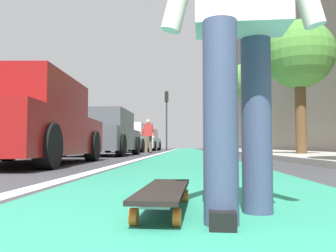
{
  "coord_description": "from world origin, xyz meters",
  "views": [
    {
      "loc": [
        -0.44,
        0.06,
        0.31
      ],
      "look_at": [
        10.41,
        0.65,
        0.95
      ],
      "focal_mm": 37.12,
      "sensor_mm": 36.0,
      "label": 1
    }
  ],
  "objects_px": {
    "parked_car_mid": "(103,134)",
    "street_tree_mid": "(299,56)",
    "parked_car_near": "(23,123)",
    "parked_car_end": "(145,140)",
    "pedestrian_distant": "(148,134)",
    "traffic_light": "(167,110)",
    "skateboard": "(164,192)",
    "street_tree_far": "(248,83)",
    "skater_person": "(240,4)",
    "parked_car_far": "(130,138)"
  },
  "relations": [
    {
      "from": "parked_car_far",
      "to": "street_tree_far",
      "type": "relative_size",
      "value": 0.99
    },
    {
      "from": "skateboard",
      "to": "parked_car_end",
      "type": "height_order",
      "value": "parked_car_end"
    },
    {
      "from": "traffic_light",
      "to": "street_tree_far",
      "type": "xyz_separation_m",
      "value": [
        -8.4,
        -4.71,
        0.49
      ]
    },
    {
      "from": "street_tree_far",
      "to": "pedestrian_distant",
      "type": "height_order",
      "value": "street_tree_far"
    },
    {
      "from": "parked_car_mid",
      "to": "street_tree_mid",
      "type": "height_order",
      "value": "street_tree_mid"
    },
    {
      "from": "parked_car_far",
      "to": "street_tree_far",
      "type": "bearing_deg",
      "value": -92.39
    },
    {
      "from": "street_tree_mid",
      "to": "pedestrian_distant",
      "type": "relative_size",
      "value": 2.53
    },
    {
      "from": "skateboard",
      "to": "skater_person",
      "type": "relative_size",
      "value": 0.52
    },
    {
      "from": "skateboard",
      "to": "parked_car_near",
      "type": "bearing_deg",
      "value": 33.23
    },
    {
      "from": "skater_person",
      "to": "parked_car_end",
      "type": "distance_m",
      "value": 22.81
    },
    {
      "from": "street_tree_far",
      "to": "parked_car_mid",
      "type": "bearing_deg",
      "value": 137.88
    },
    {
      "from": "street_tree_mid",
      "to": "parked_car_mid",
      "type": "bearing_deg",
      "value": 75.29
    },
    {
      "from": "parked_car_end",
      "to": "parked_car_mid",
      "type": "bearing_deg",
      "value": -179.48
    },
    {
      "from": "skateboard",
      "to": "parked_car_far",
      "type": "distance_m",
      "value": 16.82
    },
    {
      "from": "parked_car_far",
      "to": "parked_car_end",
      "type": "bearing_deg",
      "value": -0.94
    },
    {
      "from": "parked_car_near",
      "to": "parked_car_end",
      "type": "distance_m",
      "value": 18.35
    },
    {
      "from": "parked_car_near",
      "to": "parked_car_far",
      "type": "relative_size",
      "value": 0.93
    },
    {
      "from": "parked_car_far",
      "to": "parked_car_mid",
      "type": "bearing_deg",
      "value": -178.24
    },
    {
      "from": "parked_car_end",
      "to": "street_tree_far",
      "type": "distance_m",
      "value": 9.1
    },
    {
      "from": "parked_car_far",
      "to": "traffic_light",
      "type": "relative_size",
      "value": 1.02
    },
    {
      "from": "skateboard",
      "to": "pedestrian_distant",
      "type": "distance_m",
      "value": 14.01
    },
    {
      "from": "parked_car_end",
      "to": "pedestrian_distant",
      "type": "height_order",
      "value": "pedestrian_distant"
    },
    {
      "from": "skateboard",
      "to": "parked_car_mid",
      "type": "bearing_deg",
      "value": 15.45
    },
    {
      "from": "parked_car_far",
      "to": "street_tree_mid",
      "type": "bearing_deg",
      "value": -143.74
    },
    {
      "from": "traffic_light",
      "to": "street_tree_mid",
      "type": "relative_size",
      "value": 1.17
    },
    {
      "from": "pedestrian_distant",
      "to": "parked_car_end",
      "type": "bearing_deg",
      "value": 7.79
    },
    {
      "from": "parked_car_mid",
      "to": "pedestrian_distant",
      "type": "xyz_separation_m",
      "value": [
        4.18,
        -1.06,
        0.15
      ]
    },
    {
      "from": "parked_car_near",
      "to": "parked_car_end",
      "type": "xyz_separation_m",
      "value": [
        18.35,
        0.12,
        0.02
      ]
    },
    {
      "from": "parked_car_mid",
      "to": "parked_car_end",
      "type": "distance_m",
      "value": 12.74
    },
    {
      "from": "parked_car_near",
      "to": "parked_car_end",
      "type": "bearing_deg",
      "value": 0.36
    },
    {
      "from": "pedestrian_distant",
      "to": "traffic_light",
      "type": "bearing_deg",
      "value": -1.04
    },
    {
      "from": "parked_car_end",
      "to": "street_tree_far",
      "type": "xyz_separation_m",
      "value": [
        -6.14,
        -6.08,
        2.87
      ]
    },
    {
      "from": "skateboard",
      "to": "street_tree_mid",
      "type": "height_order",
      "value": "street_tree_mid"
    },
    {
      "from": "parked_car_mid",
      "to": "parked_car_end",
      "type": "xyz_separation_m",
      "value": [
        12.74,
        0.11,
        0.0
      ]
    },
    {
      "from": "skater_person",
      "to": "pedestrian_distant",
      "type": "xyz_separation_m",
      "value": [
        14.04,
        1.97,
        -0.07
      ]
    },
    {
      "from": "skateboard",
      "to": "street_tree_far",
      "type": "xyz_separation_m",
      "value": [
        16.3,
        -3.28,
        3.5
      ]
    },
    {
      "from": "pedestrian_distant",
      "to": "skateboard",
      "type": "bearing_deg",
      "value": -173.32
    },
    {
      "from": "parked_car_near",
      "to": "pedestrian_distant",
      "type": "relative_size",
      "value": 2.79
    },
    {
      "from": "parked_car_far",
      "to": "skater_person",
      "type": "bearing_deg",
      "value": -169.03
    },
    {
      "from": "street_tree_far",
      "to": "skater_person",
      "type": "bearing_deg",
      "value": 169.89
    },
    {
      "from": "skater_person",
      "to": "parked_car_near",
      "type": "xyz_separation_m",
      "value": [
        4.24,
        3.03,
        -0.24
      ]
    },
    {
      "from": "parked_car_mid",
      "to": "pedestrian_distant",
      "type": "bearing_deg",
      "value": -14.17
    },
    {
      "from": "skater_person",
      "to": "parked_car_mid",
      "type": "height_order",
      "value": "skater_person"
    },
    {
      "from": "skateboard",
      "to": "street_tree_mid",
      "type": "relative_size",
      "value": 0.22
    },
    {
      "from": "parked_car_far",
      "to": "parked_car_near",
      "type": "bearing_deg",
      "value": -179.02
    },
    {
      "from": "traffic_light",
      "to": "skateboard",
      "type": "bearing_deg",
      "value": -176.68
    },
    {
      "from": "skater_person",
      "to": "parked_car_far",
      "type": "xyz_separation_m",
      "value": [
        16.71,
        3.24,
        -0.21
      ]
    },
    {
      "from": "skateboard",
      "to": "parked_car_near",
      "type": "xyz_separation_m",
      "value": [
        4.09,
        2.68,
        0.61
      ]
    },
    {
      "from": "skateboard",
      "to": "traffic_light",
      "type": "distance_m",
      "value": 24.92
    },
    {
      "from": "skater_person",
      "to": "street_tree_far",
      "type": "distance_m",
      "value": 16.92
    }
  ]
}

